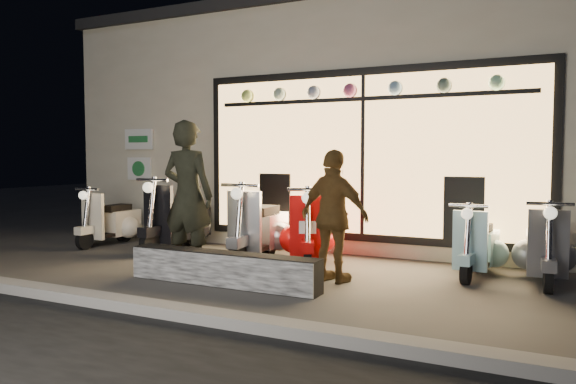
% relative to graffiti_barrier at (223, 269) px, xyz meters
% --- Properties ---
extents(ground, '(40.00, 40.00, 0.00)m').
position_rel_graffiti_barrier_xyz_m(ground, '(0.06, 0.65, -0.20)').
color(ground, '#383533').
rests_on(ground, ground).
extents(kerb, '(40.00, 0.25, 0.12)m').
position_rel_graffiti_barrier_xyz_m(kerb, '(0.06, -1.35, -0.14)').
color(kerb, slate).
rests_on(kerb, ground).
extents(shop_building, '(10.20, 6.23, 4.20)m').
position_rel_graffiti_barrier_xyz_m(shop_building, '(0.07, 5.63, 1.90)').
color(shop_building, beige).
rests_on(shop_building, ground).
extents(graffiti_barrier, '(2.48, 0.28, 0.40)m').
position_rel_graffiti_barrier_xyz_m(graffiti_barrier, '(0.00, 0.00, 0.00)').
color(graffiti_barrier, black).
rests_on(graffiti_barrier, ground).
extents(scooter_silver, '(0.58, 1.56, 1.11)m').
position_rel_graffiti_barrier_xyz_m(scooter_silver, '(-0.43, 1.72, 0.25)').
color(scooter_silver, black).
rests_on(scooter_silver, ground).
extents(scooter_red, '(0.89, 1.47, 1.08)m').
position_rel_graffiti_barrier_xyz_m(scooter_red, '(0.31, 1.76, 0.23)').
color(scooter_red, black).
rests_on(scooter_red, ground).
extents(scooter_black, '(0.54, 1.59, 1.14)m').
position_rel_graffiti_barrier_xyz_m(scooter_black, '(-2.11, 1.97, 0.26)').
color(scooter_black, black).
rests_on(scooter_black, ground).
extents(scooter_cream, '(0.44, 1.35, 0.97)m').
position_rel_graffiti_barrier_xyz_m(scooter_cream, '(-3.44, 1.82, 0.19)').
color(scooter_cream, black).
rests_on(scooter_cream, ground).
extents(scooter_blue, '(0.46, 1.29, 0.92)m').
position_rel_graffiti_barrier_xyz_m(scooter_blue, '(2.64, 1.97, 0.17)').
color(scooter_blue, black).
rests_on(scooter_blue, ground).
extents(scooter_grey, '(0.51, 1.38, 0.98)m').
position_rel_graffiti_barrier_xyz_m(scooter_grey, '(3.43, 1.97, 0.19)').
color(scooter_grey, black).
rests_on(scooter_grey, ground).
extents(man, '(0.76, 0.52, 2.02)m').
position_rel_graffiti_barrier_xyz_m(man, '(-0.93, 0.57, 0.81)').
color(man, black).
rests_on(man, ground).
extents(woman, '(1.02, 0.60, 1.62)m').
position_rel_graffiti_barrier_xyz_m(woman, '(1.12, 0.75, 0.61)').
color(woman, brown).
rests_on(woman, ground).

